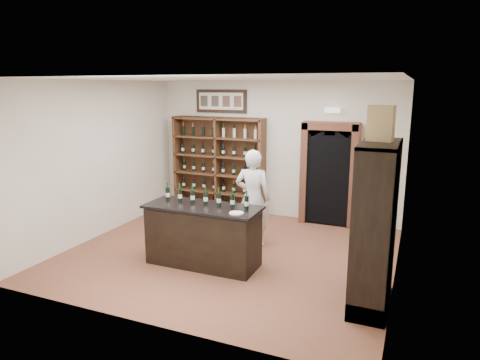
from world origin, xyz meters
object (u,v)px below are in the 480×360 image
object	(u,v)px
wine_shelf	(219,165)
counter_bottle_0	(168,194)
wine_crate	(381,123)
tasting_counter	(203,236)
shopkeeper	(253,198)
side_cabinet	(376,252)

from	to	relation	value
wine_shelf	counter_bottle_0	world-z (taller)	wine_shelf
counter_bottle_0	wine_crate	distance (m)	3.65
tasting_counter	counter_bottle_0	size ratio (longest dim) A/B	6.27
counter_bottle_0	shopkeeper	xyz separation A→B (m)	(1.15, 1.04, -0.21)
tasting_counter	counter_bottle_0	xyz separation A→B (m)	(-0.72, 0.11, 0.61)
counter_bottle_0	shopkeeper	distance (m)	1.56
side_cabinet	shopkeeper	world-z (taller)	side_cabinet
wine_crate	wine_shelf	bearing A→B (deg)	152.76
wine_shelf	counter_bottle_0	xyz separation A→B (m)	(0.38, -2.83, 0.01)
counter_bottle_0	wine_crate	size ratio (longest dim) A/B	0.66
tasting_counter	shopkeeper	world-z (taller)	shopkeeper
side_cabinet	wine_crate	distance (m)	1.68
shopkeeper	wine_crate	size ratio (longest dim) A/B	3.94
wine_shelf	shopkeeper	size ratio (longest dim) A/B	1.23
wine_shelf	side_cabinet	bearing A→B (deg)	-40.21
tasting_counter	shopkeeper	distance (m)	1.28
tasting_counter	counter_bottle_0	distance (m)	0.95
wine_shelf	tasting_counter	distance (m)	3.19
tasting_counter	shopkeeper	size ratio (longest dim) A/B	1.05
wine_shelf	shopkeeper	bearing A→B (deg)	-49.54
tasting_counter	side_cabinet	size ratio (longest dim) A/B	0.85
tasting_counter	wine_crate	world-z (taller)	wine_crate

